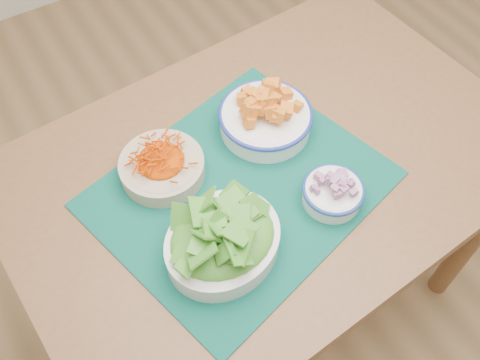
# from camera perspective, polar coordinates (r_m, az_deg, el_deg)

# --- Properties ---
(ground) EXTENTS (4.00, 4.00, 0.00)m
(ground) POSITION_cam_1_polar(r_m,az_deg,el_deg) (1.87, 13.23, -11.23)
(ground) COLOR #A77F50
(ground) RESTS_ON ground
(table) EXTENTS (1.19, 0.84, 0.75)m
(table) POSITION_cam_1_polar(r_m,az_deg,el_deg) (1.25, 3.02, -0.79)
(table) COLOR brown
(table) RESTS_ON ground
(placemat) EXTENTS (0.66, 0.58, 0.00)m
(placemat) POSITION_cam_1_polar(r_m,az_deg,el_deg) (1.12, 0.00, -0.94)
(placemat) COLOR #03352C
(placemat) RESTS_ON table
(carrot_bowl) EXTENTS (0.21, 0.21, 0.07)m
(carrot_bowl) POSITION_cam_1_polar(r_m,az_deg,el_deg) (1.12, -8.36, 1.66)
(carrot_bowl) COLOR #C5B092
(carrot_bowl) RESTS_ON placemat
(squash_bowl) EXTENTS (0.22, 0.22, 0.11)m
(squash_bowl) POSITION_cam_1_polar(r_m,az_deg,el_deg) (1.18, 2.76, 7.16)
(squash_bowl) COLOR white
(squash_bowl) RESTS_ON placemat
(lettuce_bowl) EXTENTS (0.28, 0.25, 0.11)m
(lettuce_bowl) POSITION_cam_1_polar(r_m,az_deg,el_deg) (1.00, -1.87, -6.15)
(lettuce_bowl) COLOR silver
(lettuce_bowl) RESTS_ON placemat
(onion_bowl) EXTENTS (0.14, 0.14, 0.06)m
(onion_bowl) POSITION_cam_1_polar(r_m,az_deg,el_deg) (1.09, 9.89, -1.21)
(onion_bowl) COLOR white
(onion_bowl) RESTS_ON placemat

